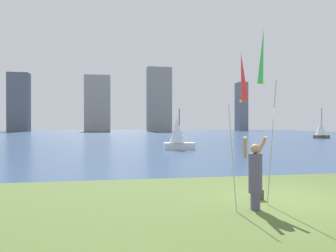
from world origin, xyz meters
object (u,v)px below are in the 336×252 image
at_px(bag, 258,194).
at_px(sailboat_0, 178,135).
at_px(kite_flag_right, 262,60).
at_px(sailboat_4, 321,129).
at_px(kite_flag_left, 242,80).
at_px(person, 255,174).

distance_m(bag, sailboat_0, 17.33).
distance_m(kite_flag_right, sailboat_0, 17.75).
xyz_separation_m(kite_flag_right, sailboat_4, (27.49, 35.21, -2.41)).
bearing_deg(sailboat_0, bag, -94.12).
relative_size(bag, sailboat_4, 0.06).
relative_size(kite_flag_left, sailboat_4, 0.80).
distance_m(person, sailboat_4, 45.54).
distance_m(person, kite_flag_right, 3.06).
relative_size(sailboat_0, sailboat_4, 0.74).
distance_m(person, bag, 1.31).
bearing_deg(sailboat_0, sailboat_4, 33.98).
relative_size(kite_flag_right, sailboat_0, 1.36).
relative_size(kite_flag_left, bag, 13.41).
height_order(person, sailboat_4, sailboat_4).
bearing_deg(bag, kite_flag_right, -89.25).
distance_m(kite_flag_left, kite_flag_right, 1.69).
bearing_deg(sailboat_4, kite_flag_left, -128.16).
relative_size(person, kite_flag_left, 0.48).
bearing_deg(bag, sailboat_4, 51.80).
distance_m(kite_flag_left, bag, 3.43).
height_order(kite_flag_right, bag, kite_flag_right).
relative_size(kite_flag_left, kite_flag_right, 0.80).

